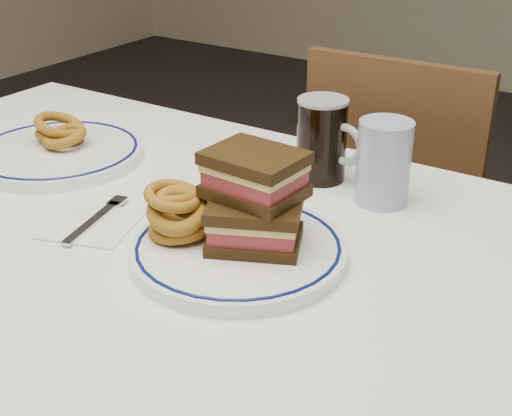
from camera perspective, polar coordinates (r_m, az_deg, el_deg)
The scene contains 11 objects.
dining_table at distance 1.13m, azimuth -10.06°, elevation -5.29°, with size 1.27×0.87×0.75m.
chair_far at distance 1.73m, azimuth 11.57°, elevation -0.47°, with size 0.41×0.41×0.87m.
main_plate at distance 0.95m, azimuth -1.42°, elevation -3.36°, with size 0.29×0.29×0.02m.
reuben_sandwich at distance 0.93m, azimuth -0.10°, elevation 0.72°, with size 0.15×0.14×0.12m.
onion_rings_main at distance 0.97m, azimuth -6.11°, elevation -0.27°, with size 0.12×0.11×0.09m.
ketchup_ramekin at distance 1.03m, azimuth -0.52°, elevation 0.59°, with size 0.05×0.05×0.03m.
beer_mug at distance 1.17m, azimuth 5.39°, elevation 5.50°, with size 0.12×0.08×0.14m.
water_glass at distance 1.10m, azimuth 10.18°, elevation 3.60°, with size 0.08×0.08×0.13m, color #97ACC2.
far_plate at distance 1.31m, azimuth -15.61°, elevation 4.29°, with size 0.30×0.30×0.02m.
onion_rings_far at distance 1.33m, azimuth -15.35°, elevation 5.86°, with size 0.11×0.10×0.07m.
napkin_fork at distance 1.06m, azimuth -12.91°, elevation -1.21°, with size 0.15×0.17×0.01m.
Camera 1 is at (0.69, -0.69, 1.23)m, focal length 50.00 mm.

